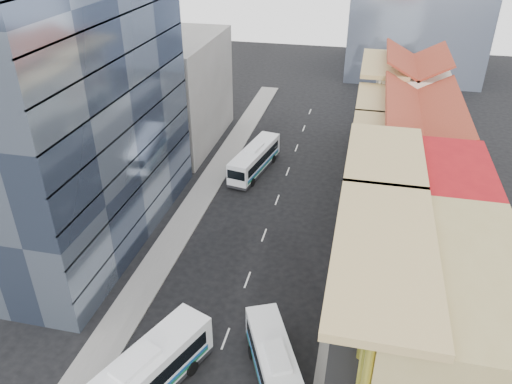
% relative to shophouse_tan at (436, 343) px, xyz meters
% --- Properties ---
extents(sidewalk_right, '(3.00, 90.00, 0.15)m').
position_rel_shophouse_tan_xyz_m(sidewalk_right, '(-5.50, 17.00, -5.92)').
color(sidewalk_right, slate).
rests_on(sidewalk_right, ground).
extents(sidewalk_left, '(3.00, 90.00, 0.15)m').
position_rel_shophouse_tan_xyz_m(sidewalk_left, '(-22.50, 17.00, -5.92)').
color(sidewalk_left, slate).
rests_on(sidewalk_left, ground).
extents(shophouse_tan, '(8.00, 14.00, 12.00)m').
position_rel_shophouse_tan_xyz_m(shophouse_tan, '(0.00, 0.00, 0.00)').
color(shophouse_tan, tan).
rests_on(shophouse_tan, ground).
extents(shophouse_red, '(8.00, 10.00, 12.00)m').
position_rel_shophouse_tan_xyz_m(shophouse_red, '(0.00, 12.00, 0.00)').
color(shophouse_red, '#A71216').
rests_on(shophouse_red, ground).
extents(shophouse_cream_near, '(8.00, 9.00, 10.00)m').
position_rel_shophouse_tan_xyz_m(shophouse_cream_near, '(0.00, 21.50, -1.00)').
color(shophouse_cream_near, white).
rests_on(shophouse_cream_near, ground).
extents(shophouse_cream_mid, '(8.00, 9.00, 10.00)m').
position_rel_shophouse_tan_xyz_m(shophouse_cream_mid, '(0.00, 30.50, -1.00)').
color(shophouse_cream_mid, white).
rests_on(shophouse_cream_mid, ground).
extents(shophouse_cream_far, '(8.00, 12.00, 11.00)m').
position_rel_shophouse_tan_xyz_m(shophouse_cream_far, '(0.00, 41.00, -0.50)').
color(shophouse_cream_far, white).
rests_on(shophouse_cream_far, ground).
extents(office_tower, '(12.00, 26.00, 30.00)m').
position_rel_shophouse_tan_xyz_m(office_tower, '(-31.00, 14.00, 9.00)').
color(office_tower, '#43506A').
rests_on(office_tower, ground).
extents(office_block_far, '(10.00, 18.00, 14.00)m').
position_rel_shophouse_tan_xyz_m(office_block_far, '(-30.00, 37.00, 1.00)').
color(office_block_far, gray).
rests_on(office_block_far, ground).
extents(bus_left_near, '(7.03, 12.01, 3.80)m').
position_rel_shophouse_tan_xyz_m(bus_left_near, '(-17.94, -3.41, -4.10)').
color(bus_left_near, white).
rests_on(bus_left_near, ground).
extents(bus_left_far, '(4.40, 10.98, 3.43)m').
position_rel_shophouse_tan_xyz_m(bus_left_far, '(-17.98, 30.13, -4.28)').
color(bus_left_far, silver).
rests_on(bus_left_far, ground).
extents(bus_right, '(6.42, 10.28, 3.28)m').
position_rel_shophouse_tan_xyz_m(bus_right, '(-9.39, -0.56, -4.36)').
color(bus_right, silver).
rests_on(bus_right, ground).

